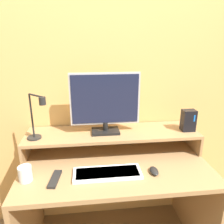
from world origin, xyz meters
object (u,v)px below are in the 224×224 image
at_px(desk_lamp, 37,119).
at_px(mouse, 154,171).
at_px(router_dock, 188,120).
at_px(monitor, 105,102).
at_px(mug, 25,174).
at_px(keyboard, 107,173).
at_px(remote_control, 55,179).

relative_size(desk_lamp, mouse, 3.32).
bearing_deg(router_dock, monitor, 176.27).
height_order(desk_lamp, mouse, desk_lamp).
distance_m(monitor, mug, 0.69).
relative_size(monitor, mug, 5.21).
xyz_separation_m(keyboard, mug, (-0.49, -0.00, 0.04)).
relative_size(monitor, keyboard, 1.15).
xyz_separation_m(monitor, router_dock, (0.62, -0.04, -0.15)).
xyz_separation_m(desk_lamp, mug, (-0.05, -0.22, -0.26)).
height_order(desk_lamp, router_dock, desk_lamp).
bearing_deg(mug, remote_control, -5.45).
bearing_deg(keyboard, monitor, 86.98).
bearing_deg(keyboard, router_dock, 22.46).
bearing_deg(desk_lamp, router_dock, 2.18).
xyz_separation_m(keyboard, remote_control, (-0.32, -0.02, -0.00)).
bearing_deg(router_dock, remote_control, -163.52).
distance_m(keyboard, remote_control, 0.32).
xyz_separation_m(remote_control, mug, (-0.17, 0.02, 0.04)).
relative_size(desk_lamp, mug, 3.39).
height_order(router_dock, keyboard, router_dock).
relative_size(monitor, desk_lamp, 1.54).
xyz_separation_m(desk_lamp, mouse, (0.74, -0.24, -0.29)).
bearing_deg(remote_control, router_dock, 16.48).
bearing_deg(keyboard, mug, -179.48).
xyz_separation_m(desk_lamp, router_dock, (1.08, 0.04, -0.07)).
bearing_deg(monitor, keyboard, -93.02).
bearing_deg(desk_lamp, remote_control, -62.54).
bearing_deg(monitor, router_dock, -3.73).
bearing_deg(router_dock, mouse, -140.12).
height_order(desk_lamp, remote_control, desk_lamp).
height_order(monitor, mouse, monitor).
xyz_separation_m(mouse, remote_control, (-0.62, -0.00, -0.01)).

